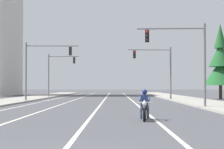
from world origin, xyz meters
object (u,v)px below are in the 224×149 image
object	(u,v)px
motorcycle_with_rider	(145,108)
traffic_signal_near_right	(185,52)
traffic_signal_near_left	(41,62)
conifer_tree_right_verge_far	(220,64)
traffic_signal_mid_right	(158,65)
traffic_signal_mid_left	(57,69)

from	to	relation	value
motorcycle_with_rider	traffic_signal_near_right	bearing A→B (deg)	71.35
traffic_signal_near_left	traffic_signal_near_right	bearing A→B (deg)	-46.40
motorcycle_with_rider	traffic_signal_near_right	distance (m)	12.18
conifer_tree_right_verge_far	traffic_signal_near_left	bearing A→B (deg)	-158.83
traffic_signal_near_right	motorcycle_with_rider	bearing A→B (deg)	-108.65
traffic_signal_near_left	traffic_signal_mid_right	distance (m)	13.72
traffic_signal_near_right	conifer_tree_right_verge_far	size ratio (longest dim) A/B	0.66
traffic_signal_near_left	traffic_signal_mid_right	bearing A→B (deg)	21.36
traffic_signal_near_right	conifer_tree_right_verge_far	xyz separation A→B (m)	(7.90, 21.54, 0.19)
motorcycle_with_rider	traffic_signal_mid_left	world-z (taller)	traffic_signal_mid_left
traffic_signal_mid_left	traffic_signal_near_left	bearing A→B (deg)	-88.20
traffic_signal_near_right	traffic_signal_near_left	xyz separation A→B (m)	(-12.86, 13.50, 0.03)
motorcycle_with_rider	traffic_signal_near_right	xyz separation A→B (m)	(3.73, 11.05, 3.52)
motorcycle_with_rider	traffic_signal_mid_right	size ratio (longest dim) A/B	0.35
traffic_signal_near_left	traffic_signal_mid_right	world-z (taller)	same
motorcycle_with_rider	traffic_signal_mid_right	world-z (taller)	traffic_signal_mid_right
traffic_signal_near_right	traffic_signal_mid_left	bearing A→B (deg)	114.37
traffic_signal_near_right	traffic_signal_near_left	world-z (taller)	same
traffic_signal_near_left	traffic_signal_mid_left	distance (m)	16.00
traffic_signal_mid_right	conifer_tree_right_verge_far	world-z (taller)	conifer_tree_right_verge_far
traffic_signal_near_right	traffic_signal_near_left	size ratio (longest dim) A/B	1.00
traffic_signal_near_right	traffic_signal_mid_left	distance (m)	32.37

